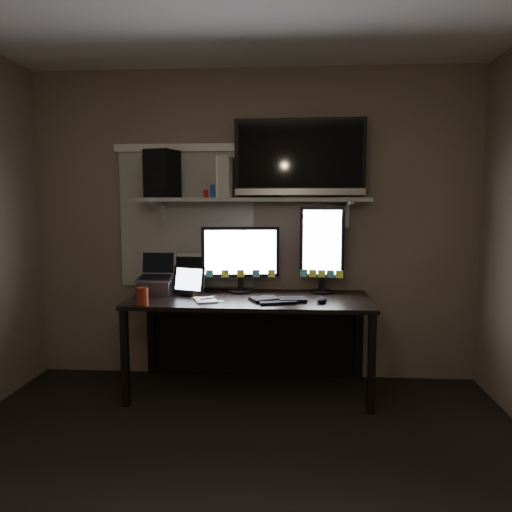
# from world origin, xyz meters

# --- Properties ---
(floor) EXTENTS (3.60, 3.60, 0.00)m
(floor) POSITION_xyz_m (0.00, 0.00, 0.00)
(floor) COLOR black
(floor) RESTS_ON ground
(back_wall) EXTENTS (3.60, 0.00, 3.60)m
(back_wall) POSITION_xyz_m (0.00, 1.80, 1.25)
(back_wall) COLOR #726052
(back_wall) RESTS_ON floor
(window_blinds) EXTENTS (1.10, 0.02, 1.10)m
(window_blinds) POSITION_xyz_m (-0.55, 1.79, 1.30)
(window_blinds) COLOR beige
(window_blinds) RESTS_ON back_wall
(desk) EXTENTS (1.80, 0.75, 0.73)m
(desk) POSITION_xyz_m (0.00, 1.55, 0.55)
(desk) COLOR black
(desk) RESTS_ON floor
(wall_shelf) EXTENTS (1.80, 0.35, 0.03)m
(wall_shelf) POSITION_xyz_m (0.00, 1.62, 1.46)
(wall_shelf) COLOR #9F9F9B
(wall_shelf) RESTS_ON back_wall
(monitor_landscape) EXTENTS (0.62, 0.13, 0.54)m
(monitor_landscape) POSITION_xyz_m (-0.09, 1.64, 1.00)
(monitor_landscape) COLOR black
(monitor_landscape) RESTS_ON desk
(monitor_portrait) EXTENTS (0.35, 0.11, 0.70)m
(monitor_portrait) POSITION_xyz_m (0.55, 1.66, 1.08)
(monitor_portrait) COLOR black
(monitor_portrait) RESTS_ON desk
(keyboard) EXTENTS (0.44, 0.27, 0.02)m
(keyboard) POSITION_xyz_m (0.22, 1.32, 0.74)
(keyboard) COLOR black
(keyboard) RESTS_ON desk
(mouse) EXTENTS (0.10, 0.13, 0.04)m
(mouse) POSITION_xyz_m (0.53, 1.28, 0.75)
(mouse) COLOR black
(mouse) RESTS_ON desk
(notepad) EXTENTS (0.21, 0.25, 0.01)m
(notepad) POSITION_xyz_m (-0.31, 1.28, 0.74)
(notepad) COLOR silver
(notepad) RESTS_ON desk
(tablet) EXTENTS (0.29, 0.19, 0.23)m
(tablet) POSITION_xyz_m (-0.47, 1.47, 0.85)
(tablet) COLOR black
(tablet) RESTS_ON desk
(file_sorter) EXTENTS (0.24, 0.12, 0.30)m
(file_sorter) POSITION_xyz_m (-0.53, 1.70, 0.88)
(file_sorter) COLOR black
(file_sorter) RESTS_ON desk
(laptop) EXTENTS (0.29, 0.24, 0.32)m
(laptop) POSITION_xyz_m (-0.75, 1.52, 0.89)
(laptop) COLOR #A3A4A8
(laptop) RESTS_ON desk
(cup) EXTENTS (0.10, 0.10, 0.12)m
(cup) POSITION_xyz_m (-0.73, 1.12, 0.79)
(cup) COLOR maroon
(cup) RESTS_ON desk
(sticky_notes) EXTENTS (0.30, 0.22, 0.00)m
(sticky_notes) POSITION_xyz_m (-0.32, 1.30, 0.73)
(sticky_notes) COLOR #F0F943
(sticky_notes) RESTS_ON desk
(tv) EXTENTS (1.01, 0.22, 0.60)m
(tv) POSITION_xyz_m (0.37, 1.67, 1.78)
(tv) COLOR black
(tv) RESTS_ON wall_shelf
(game_console) EXTENTS (0.12, 0.27, 0.31)m
(game_console) POSITION_xyz_m (-0.21, 1.64, 1.64)
(game_console) COLOR silver
(game_console) RESTS_ON wall_shelf
(speaker) EXTENTS (0.26, 0.29, 0.37)m
(speaker) POSITION_xyz_m (-0.70, 1.60, 1.66)
(speaker) COLOR black
(speaker) RESTS_ON wall_shelf
(bottles) EXTENTS (0.22, 0.08, 0.14)m
(bottles) POSITION_xyz_m (-0.30, 1.54, 1.55)
(bottles) COLOR #A50F0C
(bottles) RESTS_ON wall_shelf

